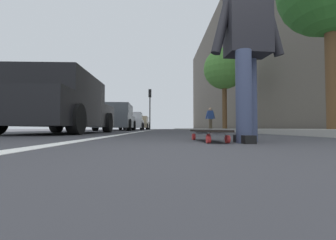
# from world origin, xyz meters

# --- Properties ---
(ground_plane) EXTENTS (80.00, 80.00, 0.00)m
(ground_plane) POSITION_xyz_m (10.00, 0.00, 0.00)
(ground_plane) COLOR #38383D
(lane_stripe_white) EXTENTS (52.00, 0.16, 0.01)m
(lane_stripe_white) POSITION_xyz_m (20.00, 1.22, 0.00)
(lane_stripe_white) COLOR silver
(lane_stripe_white) RESTS_ON ground
(sidewalk_curb) EXTENTS (52.00, 3.20, 0.11)m
(sidewalk_curb) POSITION_xyz_m (18.00, -3.58, 0.06)
(sidewalk_curb) COLOR #9E9B93
(sidewalk_curb) RESTS_ON ground
(building_facade) EXTENTS (40.00, 1.20, 13.26)m
(building_facade) POSITION_xyz_m (22.00, -6.12, 6.63)
(building_facade) COLOR #5F584E
(building_facade) RESTS_ON ground
(skateboard) EXTENTS (0.85, 0.26, 0.11)m
(skateboard) POSITION_xyz_m (1.39, -0.09, 0.09)
(skateboard) COLOR red
(skateboard) RESTS_ON ground
(skater_person) EXTENTS (0.48, 0.72, 1.64)m
(skater_person) POSITION_xyz_m (1.24, -0.43, 0.94)
(skater_person) COLOR #384260
(skater_person) RESTS_ON ground
(parked_car_near) EXTENTS (4.46, 1.87, 1.47)m
(parked_car_near) POSITION_xyz_m (5.06, 2.92, 0.70)
(parked_car_near) COLOR black
(parked_car_near) RESTS_ON ground
(parked_car_mid) EXTENTS (4.49, 2.01, 1.47)m
(parked_car_mid) POSITION_xyz_m (12.01, 2.95, 0.70)
(parked_car_mid) COLOR #4C5156
(parked_car_mid) RESTS_ON ground
(parked_car_far) EXTENTS (4.16, 2.03, 1.48)m
(parked_car_far) POSITION_xyz_m (18.98, 2.97, 0.71)
(parked_car_far) COLOR silver
(parked_car_far) RESTS_ON ground
(parked_car_end) EXTENTS (4.51, 2.03, 1.50)m
(parked_car_end) POSITION_xyz_m (25.38, 2.89, 0.73)
(parked_car_end) COLOR tan
(parked_car_end) RESTS_ON ground
(traffic_light) EXTENTS (0.33, 0.28, 4.08)m
(traffic_light) POSITION_xyz_m (22.07, 1.62, 2.83)
(traffic_light) COLOR #2D2D2D
(traffic_light) RESTS_ON ground
(street_tree_mid) EXTENTS (2.34, 2.34, 4.72)m
(street_tree_mid) POSITION_xyz_m (11.96, -3.18, 3.52)
(street_tree_mid) COLOR brown
(street_tree_mid) RESTS_ON ground
(pedestrian_distant) EXTENTS (0.44, 0.69, 1.58)m
(pedestrian_distant) POSITION_xyz_m (14.91, -2.98, 0.90)
(pedestrian_distant) COLOR brown
(pedestrian_distant) RESTS_ON ground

